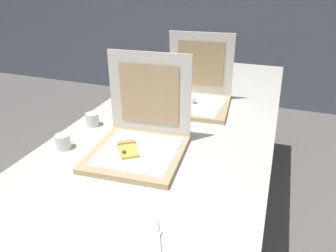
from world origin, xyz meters
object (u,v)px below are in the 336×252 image
cup_white_mid (135,104)px  napkin_pile (130,240)px  pizza_box_front (140,140)px  table (177,130)px  pizza_box_middle (196,96)px  cup_white_near_left (63,142)px  cup_white_near_center (92,120)px

cup_white_mid → napkin_pile: size_ratio=0.34×
pizza_box_front → table: bearing=77.0°
cup_white_mid → napkin_pile: (0.37, -0.82, -0.03)m
table → pizza_box_middle: bearing=82.0°
pizza_box_middle → napkin_pile: pizza_box_middle is taller
table → cup_white_near_left: (-0.35, -0.40, 0.08)m
pizza_box_middle → cup_white_mid: 0.33m
cup_white_near_center → cup_white_near_left: size_ratio=1.00×
pizza_box_front → napkin_pile: size_ratio=2.09×
cup_white_near_center → pizza_box_front: bearing=-25.0°
table → napkin_pile: bearing=-80.8°
table → pizza_box_middle: pizza_box_middle is taller
cup_white_mid → cup_white_near_center: bearing=-113.5°
table → cup_white_near_left: cup_white_near_left is taller
table → cup_white_near_left: size_ratio=39.14×
table → pizza_box_middle: size_ratio=6.23×
table → pizza_box_front: size_ratio=6.29×
pizza_box_front → cup_white_near_center: (-0.31, 0.14, -0.02)m
table → cup_white_mid: cup_white_mid is taller
cup_white_near_center → pizza_box_middle: bearing=46.2°
pizza_box_front → pizza_box_middle: bearing=77.2°
cup_white_near_left → napkin_pile: cup_white_near_left is taller
cup_white_near_left → napkin_pile: (0.47, -0.36, -0.03)m
table → pizza_box_middle: 0.25m
pizza_box_middle → cup_white_near_left: 0.74m
table → cup_white_near_left: bearing=-131.1°
pizza_box_middle → cup_white_mid: size_ratio=6.28×
cup_white_near_center → cup_white_mid: bearing=66.5°
napkin_pile → cup_white_near_center: bearing=129.5°
pizza_box_front → cup_white_near_center: pizza_box_front is taller
table → napkin_pile: size_ratio=13.15×
pizza_box_front → cup_white_mid: bearing=113.3°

